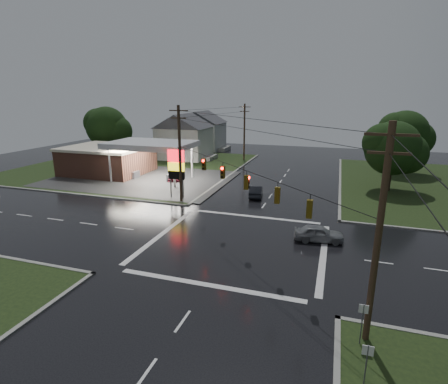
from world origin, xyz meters
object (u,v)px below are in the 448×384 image
(house_far, at_px, (202,130))
(car_pump, at_px, (176,175))
(car_north, at_px, (256,191))
(utility_pole_n, at_px, (244,131))
(gas_station, at_px, (114,158))
(pylon_sign, at_px, (176,166))
(tree_ne_far, at_px, (405,134))
(tree_ne_near, at_px, (394,148))
(car_crossing, at_px, (319,233))
(utility_pole_se, at_px, (378,236))
(tree_nw_behind, at_px, (108,127))
(house_near, at_px, (184,136))
(utility_pole_nw, at_px, (180,153))

(house_far, distance_m, car_pump, 29.66)
(car_north, bearing_deg, utility_pole_n, -80.77)
(gas_station, height_order, car_pump, gas_station)
(utility_pole_n, height_order, car_north, utility_pole_n)
(pylon_sign, bearing_deg, gas_station, 148.78)
(car_north, bearing_deg, tree_ne_far, -142.69)
(pylon_sign, xyz_separation_m, tree_ne_near, (24.64, 11.49, 1.55))
(car_crossing, bearing_deg, tree_ne_near, -29.88)
(utility_pole_se, xyz_separation_m, car_north, (-11.18, 23.77, -5.03))
(tree_ne_near, xyz_separation_m, tree_ne_far, (3.01, 12.00, 0.62))
(utility_pole_n, bearing_deg, tree_nw_behind, -161.79)
(house_near, bearing_deg, pylon_sign, -67.72)
(car_north, height_order, car_pump, car_pump)
(house_near, bearing_deg, utility_pole_n, 9.91)
(house_near, relative_size, tree_nw_behind, 1.10)
(utility_pole_se, bearing_deg, utility_pole_nw, 135.00)
(pylon_sign, distance_m, tree_nw_behind, 30.49)
(utility_pole_n, relative_size, car_pump, 2.15)
(house_far, bearing_deg, pylon_sign, -73.02)
(house_near, distance_m, car_north, 29.28)
(utility_pole_n, distance_m, car_crossing, 39.10)
(tree_nw_behind, relative_size, car_crossing, 2.42)
(car_pump, bearing_deg, tree_nw_behind, 134.73)
(utility_pole_nw, bearing_deg, car_pump, 118.79)
(gas_station, relative_size, car_north, 6.22)
(utility_pole_se, bearing_deg, car_crossing, 104.12)
(gas_station, distance_m, car_north, 24.67)
(pylon_sign, relative_size, car_north, 1.42)
(pylon_sign, distance_m, tree_ne_near, 27.23)
(house_near, height_order, tree_nw_behind, tree_nw_behind)
(tree_ne_near, relative_size, tree_ne_far, 0.92)
(house_far, xyz_separation_m, car_crossing, (28.40, -45.38, -3.70))
(utility_pole_nw, xyz_separation_m, car_north, (7.82, 4.77, -5.03))
(house_far, bearing_deg, car_pump, -76.24)
(utility_pole_n, xyz_separation_m, house_near, (-11.45, -2.00, -1.06))
(house_near, xyz_separation_m, tree_nw_behind, (-12.89, -6.01, 1.77))
(house_near, height_order, house_far, same)
(gas_station, distance_m, tree_nw_behind, 13.63)
(car_pump, bearing_deg, car_north, -37.21)
(car_crossing, bearing_deg, house_far, 23.82)
(pylon_sign, height_order, car_pump, pylon_sign)
(pylon_sign, height_order, house_far, house_far)
(utility_pole_nw, relative_size, utility_pole_n, 1.05)
(tree_ne_far, bearing_deg, pylon_sign, -139.65)
(car_crossing, bearing_deg, utility_pole_n, 16.04)
(tree_ne_far, xyz_separation_m, car_north, (-18.83, -19.72, -5.49))
(gas_station, bearing_deg, car_north, -12.75)
(pylon_sign, relative_size, utility_pole_nw, 0.55)
(utility_pole_nw, relative_size, car_north, 2.61)
(car_pump, bearing_deg, utility_pole_se, -65.81)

